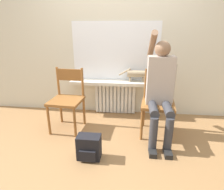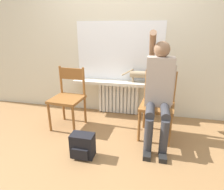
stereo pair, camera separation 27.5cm
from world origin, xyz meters
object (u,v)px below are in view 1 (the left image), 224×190
Objects in this scene: chair_left at (67,98)px; backpack at (89,147)px; cat at (139,74)px; chair_right at (158,102)px; person at (160,87)px.

chair_left reaches higher than backpack.
chair_left is 1.69× the size of cat.
person is at bearing -85.25° from chair_right.
chair_left is at bearing -173.12° from chair_right.
chair_left is 1.22m from cat.
cat is at bearing 65.12° from backpack.
chair_left is at bearing 175.27° from person.
chair_left is 0.89m from backpack.
person is (-0.00, -0.11, 0.25)m from chair_right.
backpack is at bearing -134.35° from chair_right.
chair_right is 0.68m from cat.
chair_left is 3.11× the size of backpack.
person reaches higher than backpack.
backpack is (-0.84, -0.57, -0.59)m from person.
cat reaches higher than backpack.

